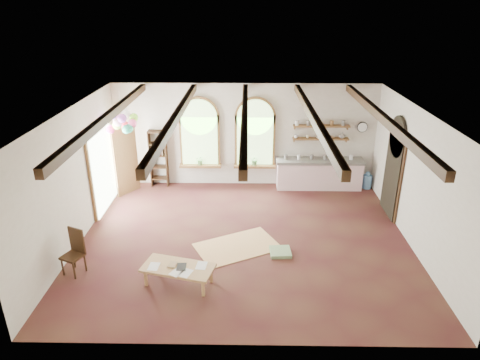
{
  "coord_description": "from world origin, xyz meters",
  "views": [
    {
      "loc": [
        0.05,
        -9.15,
        5.47
      ],
      "look_at": [
        -0.11,
        0.6,
        1.34
      ],
      "focal_mm": 32.0,
      "sensor_mm": 36.0,
      "label": 1
    }
  ],
  "objects_px": {
    "kitchen_counter": "(319,174)",
    "balloon_cluster": "(122,122)",
    "side_chair": "(74,261)",
    "coffee_table": "(178,269)"
  },
  "relations": [
    {
      "from": "kitchen_counter",
      "to": "balloon_cluster",
      "type": "xyz_separation_m",
      "value": [
        -5.71,
        -0.9,
        1.86
      ]
    },
    {
      "from": "coffee_table",
      "to": "balloon_cluster",
      "type": "height_order",
      "value": "balloon_cluster"
    },
    {
      "from": "kitchen_counter",
      "to": "coffee_table",
      "type": "height_order",
      "value": "kitchen_counter"
    },
    {
      "from": "kitchen_counter",
      "to": "side_chair",
      "type": "xyz_separation_m",
      "value": [
        -5.94,
        -4.64,
        -0.18
      ]
    },
    {
      "from": "kitchen_counter",
      "to": "coffee_table",
      "type": "relative_size",
      "value": 1.7
    },
    {
      "from": "kitchen_counter",
      "to": "side_chair",
      "type": "relative_size",
      "value": 2.65
    },
    {
      "from": "kitchen_counter",
      "to": "coffee_table",
      "type": "xyz_separation_m",
      "value": [
        -3.64,
        -5.0,
        -0.11
      ]
    },
    {
      "from": "kitchen_counter",
      "to": "balloon_cluster",
      "type": "bearing_deg",
      "value": -171.07
    },
    {
      "from": "kitchen_counter",
      "to": "balloon_cluster",
      "type": "relative_size",
      "value": 2.32
    },
    {
      "from": "kitchen_counter",
      "to": "side_chair",
      "type": "height_order",
      "value": "side_chair"
    }
  ]
}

